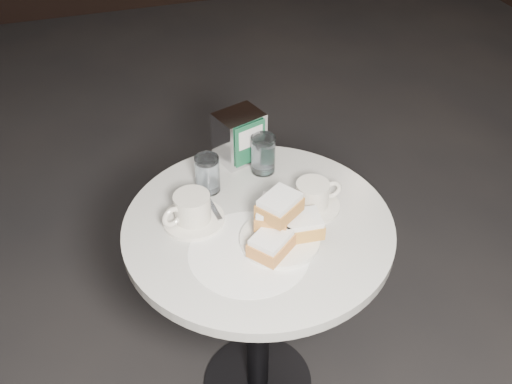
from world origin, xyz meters
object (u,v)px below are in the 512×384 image
object	(u,v)px
coffee_cup_left	(192,211)
coffee_cup_right	(313,197)
beignet_plate	(281,227)
water_glass_right	(263,155)
water_glass_left	(208,174)
napkin_dispenser	(240,136)
cafe_table	(258,275)

from	to	relation	value
coffee_cup_left	coffee_cup_right	world-z (taller)	coffee_cup_left
coffee_cup_right	beignet_plate	bearing A→B (deg)	-142.82
coffee_cup_left	water_glass_right	world-z (taller)	water_glass_right
water_glass_left	napkin_dispenser	distance (m)	0.17
coffee_cup_right	napkin_dispenser	bearing A→B (deg)	112.12
cafe_table	water_glass_right	xyz separation A→B (m)	(0.08, 0.21, 0.25)
water_glass_left	water_glass_right	distance (m)	0.18
water_glass_right	beignet_plate	bearing A→B (deg)	-99.90
water_glass_left	napkin_dispenser	size ratio (longest dim) A/B	0.70
beignet_plate	napkin_dispenser	xyz separation A→B (m)	(0.01, 0.37, 0.03)
beignet_plate	coffee_cup_right	distance (m)	0.16
beignet_plate	water_glass_right	xyz separation A→B (m)	(0.05, 0.29, 0.01)
cafe_table	water_glass_left	world-z (taller)	water_glass_left
coffee_cup_left	napkin_dispenser	distance (m)	0.31
cafe_table	beignet_plate	xyz separation A→B (m)	(0.03, -0.08, 0.25)
cafe_table	napkin_dispenser	world-z (taller)	napkin_dispenser
beignet_plate	coffee_cup_left	xyz separation A→B (m)	(-0.19, 0.14, -0.01)
beignet_plate	water_glass_left	distance (m)	0.28
coffee_cup_right	napkin_dispenser	world-z (taller)	napkin_dispenser
water_glass_left	water_glass_right	size ratio (longest dim) A/B	0.95
cafe_table	napkin_dispenser	distance (m)	0.40
cafe_table	coffee_cup_left	xyz separation A→B (m)	(-0.16, 0.06, 0.23)
coffee_cup_right	cafe_table	bearing A→B (deg)	-175.68
coffee_cup_right	napkin_dispenser	distance (m)	0.30
water_glass_right	cafe_table	bearing A→B (deg)	-111.43
water_glass_right	coffee_cup_right	bearing A→B (deg)	-69.62
coffee_cup_right	water_glass_left	bearing A→B (deg)	146.27
cafe_table	water_glass_right	bearing A→B (deg)	68.57
cafe_table	water_glass_left	bearing A→B (deg)	117.55
cafe_table	napkin_dispenser	xyz separation A→B (m)	(0.04, 0.29, 0.27)
beignet_plate	napkin_dispenser	world-z (taller)	napkin_dispenser
water_glass_left	water_glass_right	world-z (taller)	water_glass_right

